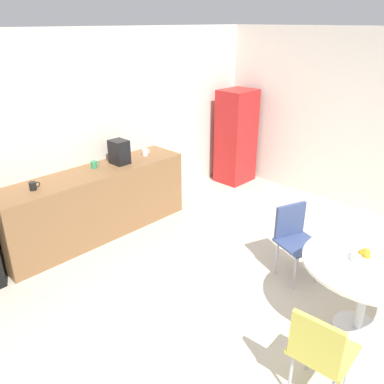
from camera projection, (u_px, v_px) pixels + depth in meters
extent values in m
plane|color=beige|center=(276.00, 317.00, 3.86)|extent=(6.00, 6.00, 0.00)
cube|color=silver|center=(93.00, 132.00, 5.25)|extent=(6.00, 0.10, 2.60)
cube|color=brown|center=(96.00, 203.00, 5.19)|extent=(2.57, 0.60, 0.90)
cube|color=#B21E1E|center=(236.00, 137.00, 6.84)|extent=(0.60, 0.50, 1.61)
cylinder|color=silver|center=(357.00, 328.00, 3.70)|extent=(0.44, 0.44, 0.03)
cylinder|color=silver|center=(364.00, 295.00, 3.55)|extent=(0.08, 0.08, 0.71)
cylinder|color=white|center=(370.00, 264.00, 3.41)|extent=(1.15, 1.15, 0.03)
cylinder|color=silver|center=(318.00, 265.00, 4.30)|extent=(0.02, 0.02, 0.42)
cylinder|color=silver|center=(295.00, 273.00, 4.17)|extent=(0.02, 0.02, 0.42)
cylinder|color=silver|center=(299.00, 251.00, 4.56)|extent=(0.02, 0.02, 0.42)
cylinder|color=silver|center=(277.00, 258.00, 4.43)|extent=(0.02, 0.02, 0.42)
cube|color=#384772|center=(299.00, 244.00, 4.27)|extent=(0.54, 0.54, 0.03)
cube|color=#384772|center=(290.00, 220.00, 4.35)|extent=(0.37, 0.17, 0.38)
cylinder|color=silver|center=(309.00, 349.00, 3.20)|extent=(0.02, 0.02, 0.42)
cylinder|color=silver|center=(348.00, 370.00, 3.01)|extent=(0.02, 0.02, 0.42)
cylinder|color=silver|center=(291.00, 374.00, 2.98)|extent=(0.02, 0.02, 0.42)
cube|color=#D8CC4C|center=(323.00, 349.00, 2.91)|extent=(0.45, 0.45, 0.03)
cube|color=#D8CC4C|center=(316.00, 343.00, 2.69)|extent=(0.06, 0.38, 0.38)
cylinder|color=silver|center=(363.00, 258.00, 3.40)|extent=(0.20, 0.20, 0.07)
sphere|color=orange|center=(366.00, 256.00, 3.36)|extent=(0.07, 0.07, 0.07)
sphere|color=orange|center=(362.00, 253.00, 3.41)|extent=(0.07, 0.07, 0.07)
sphere|color=orange|center=(366.00, 255.00, 3.38)|extent=(0.07, 0.07, 0.07)
sphere|color=yellow|center=(365.00, 255.00, 3.38)|extent=(0.07, 0.07, 0.07)
sphere|color=orange|center=(366.00, 252.00, 3.38)|extent=(0.07, 0.07, 0.07)
cylinder|color=black|center=(33.00, 186.00, 4.45)|extent=(0.08, 0.08, 0.09)
torus|color=black|center=(38.00, 184.00, 4.48)|extent=(0.06, 0.01, 0.06)
cylinder|color=white|center=(145.00, 152.00, 5.58)|extent=(0.08, 0.08, 0.09)
torus|color=white|center=(148.00, 151.00, 5.61)|extent=(0.06, 0.01, 0.06)
cylinder|color=#338C59|center=(94.00, 165.00, 5.10)|extent=(0.08, 0.08, 0.09)
torus|color=#338C59|center=(98.00, 163.00, 5.14)|extent=(0.06, 0.01, 0.06)
cube|color=black|center=(119.00, 152.00, 5.23)|extent=(0.20, 0.24, 0.32)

